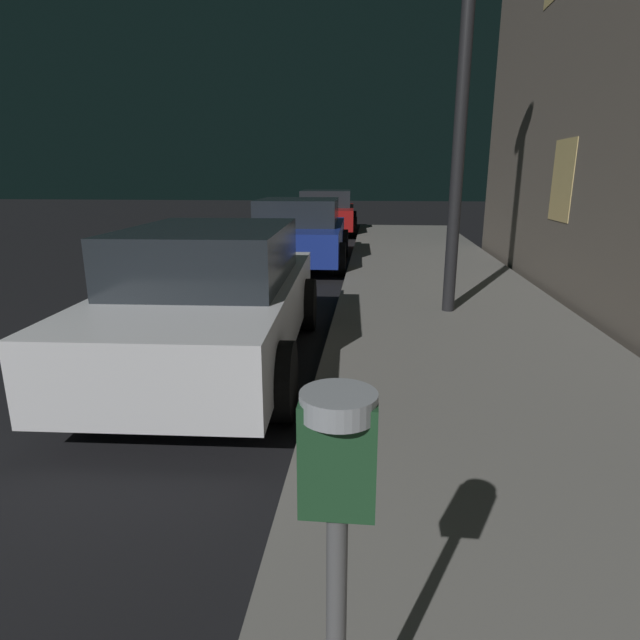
{
  "coord_description": "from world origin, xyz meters",
  "views": [
    {
      "loc": [
        4.49,
        -1.69,
        1.93
      ],
      "look_at": [
        4.12,
        1.97,
        0.9
      ],
      "focal_mm": 29.3,
      "sensor_mm": 36.0,
      "label": 1
    }
  ],
  "objects_px": {
    "parking_meter": "(337,505)",
    "car_red": "(326,212)",
    "car_blue": "(299,232)",
    "car_white": "(212,297)"
  },
  "relations": [
    {
      "from": "car_blue",
      "to": "car_white",
      "type": "bearing_deg",
      "value": -90.0
    },
    {
      "from": "car_blue",
      "to": "car_red",
      "type": "height_order",
      "value": "same"
    },
    {
      "from": "parking_meter",
      "to": "car_red",
      "type": "xyz_separation_m",
      "value": [
        -1.57,
        17.08,
        -0.42
      ]
    },
    {
      "from": "car_red",
      "to": "car_blue",
      "type": "bearing_deg",
      "value": -89.99
    },
    {
      "from": "parking_meter",
      "to": "car_white",
      "type": "xyz_separation_m",
      "value": [
        -1.57,
        3.97,
        -0.41
      ]
    },
    {
      "from": "parking_meter",
      "to": "car_red",
      "type": "bearing_deg",
      "value": 95.24
    },
    {
      "from": "car_white",
      "to": "car_red",
      "type": "height_order",
      "value": "same"
    },
    {
      "from": "parking_meter",
      "to": "car_blue",
      "type": "height_order",
      "value": "car_blue"
    },
    {
      "from": "car_white",
      "to": "car_red",
      "type": "bearing_deg",
      "value": 90.0
    },
    {
      "from": "parking_meter",
      "to": "car_white",
      "type": "relative_size",
      "value": 0.3
    }
  ]
}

